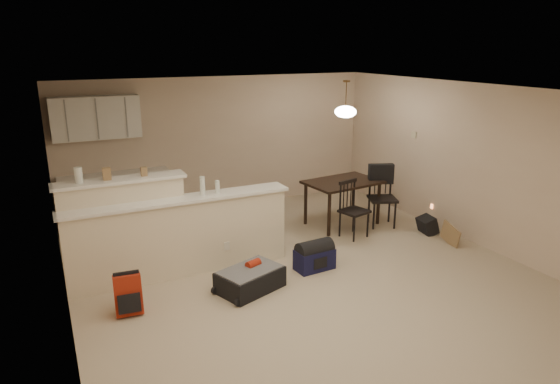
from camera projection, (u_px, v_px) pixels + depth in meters
room at (311, 190)px, 6.43m from camera, size 7.00×7.02×2.50m
breakfast_bar at (161, 233)px, 6.73m from camera, size 3.08×0.58×1.39m
upper_cabinets at (96, 118)px, 8.19m from camera, size 1.40×0.34×0.70m
kitchen_counter at (118, 202)px, 8.58m from camera, size 1.80×0.60×0.90m
thermostat at (414, 135)px, 8.95m from camera, size 0.02×0.12×0.12m
jar at (78, 175)px, 6.21m from camera, size 0.10×0.10×0.20m
cereal_box at (107, 174)px, 6.35m from camera, size 0.10×0.07×0.16m
small_box at (144, 172)px, 6.55m from camera, size 0.08×0.06×0.12m
bottle_a at (203, 186)px, 6.73m from camera, size 0.07×0.07×0.26m
bottle_b at (217, 187)px, 6.83m from camera, size 0.06×0.06×0.18m
dining_table at (343, 186)px, 8.65m from camera, size 1.34×0.98×0.79m
pendant_lamp at (346, 111)px, 8.28m from camera, size 0.36×0.36×0.62m
dining_chair_near at (354, 210)px, 8.12m from camera, size 0.49×0.48×0.94m
dining_chair_far at (383, 197)px, 8.62m from camera, size 0.58×0.57×1.04m
suitcase at (250, 280)px, 6.44m from camera, size 0.94×0.77×0.27m
red_backpack at (128, 295)px, 5.85m from camera, size 0.33×0.22×0.47m
navy_duffel at (314, 259)px, 7.03m from camera, size 0.56×0.33×0.30m
black_daypack at (427, 225)px, 8.37m from camera, size 0.27×0.35×0.28m
cardboard_sheet at (450, 235)px, 7.89m from camera, size 0.07×0.42×0.32m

